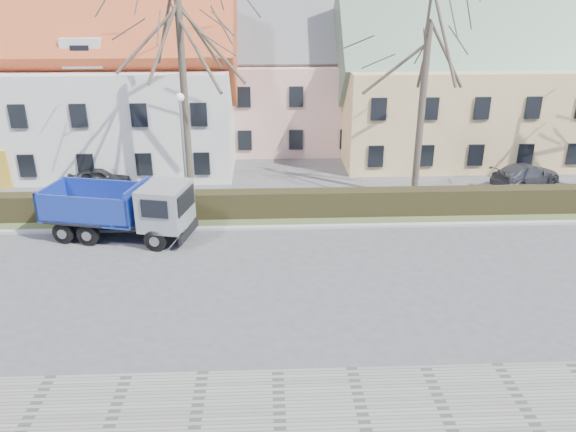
{
  "coord_description": "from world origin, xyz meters",
  "views": [
    {
      "loc": [
        1.94,
        -19.72,
        10.74
      ],
      "look_at": [
        2.89,
        2.26,
        1.6
      ],
      "focal_mm": 35.0,
      "sensor_mm": 36.0,
      "label": 1
    }
  ],
  "objects_px": {
    "streetlight": "(184,154)",
    "cart_frame": "(174,229)",
    "dump_truck": "(114,209)",
    "parked_car_a": "(99,178)",
    "parked_car_b": "(526,175)"
  },
  "relations": [
    {
      "from": "cart_frame",
      "to": "parked_car_a",
      "type": "bearing_deg",
      "value": 126.99
    },
    {
      "from": "dump_truck",
      "to": "parked_car_a",
      "type": "xyz_separation_m",
      "value": [
        -2.54,
        6.79,
        -0.79
      ]
    },
    {
      "from": "streetlight",
      "to": "parked_car_b",
      "type": "xyz_separation_m",
      "value": [
        18.86,
        3.16,
        -2.39
      ]
    },
    {
      "from": "dump_truck",
      "to": "parked_car_b",
      "type": "height_order",
      "value": "dump_truck"
    },
    {
      "from": "streetlight",
      "to": "cart_frame",
      "type": "relative_size",
      "value": 8.09
    },
    {
      "from": "cart_frame",
      "to": "parked_car_a",
      "type": "relative_size",
      "value": 0.22
    },
    {
      "from": "streetlight",
      "to": "cart_frame",
      "type": "distance_m",
      "value": 4.1
    },
    {
      "from": "parked_car_a",
      "to": "parked_car_b",
      "type": "xyz_separation_m",
      "value": [
        24.28,
        -0.62,
        0.05
      ]
    },
    {
      "from": "dump_truck",
      "to": "parked_car_b",
      "type": "xyz_separation_m",
      "value": [
        21.74,
        6.17,
        -0.74
      ]
    },
    {
      "from": "parked_car_a",
      "to": "cart_frame",
      "type": "bearing_deg",
      "value": -152.47
    },
    {
      "from": "parked_car_a",
      "to": "parked_car_b",
      "type": "height_order",
      "value": "parked_car_b"
    },
    {
      "from": "dump_truck",
      "to": "parked_car_a",
      "type": "bearing_deg",
      "value": 123.44
    },
    {
      "from": "streetlight",
      "to": "parked_car_a",
      "type": "relative_size",
      "value": 1.76
    },
    {
      "from": "dump_truck",
      "to": "parked_car_a",
      "type": "distance_m",
      "value": 7.29
    },
    {
      "from": "dump_truck",
      "to": "cart_frame",
      "type": "xyz_separation_m",
      "value": [
        2.63,
        -0.07,
        -1.03
      ]
    }
  ]
}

